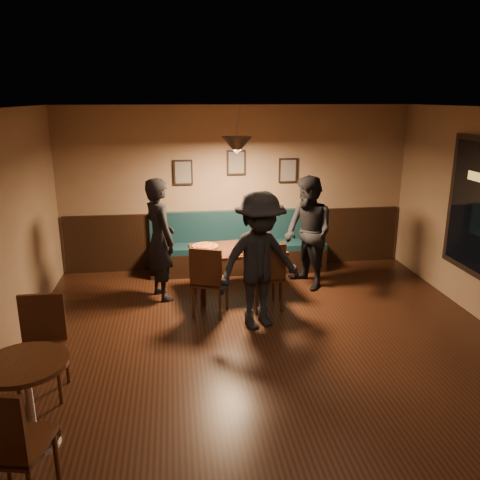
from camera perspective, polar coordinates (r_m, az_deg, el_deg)
The scene contains 26 objects.
floor at distance 5.79m, azimuth 4.07°, elevation -14.19°, with size 7.00×7.00×0.00m, color black.
ceiling at distance 5.00m, azimuth 4.72°, elevation 14.72°, with size 7.00×7.00×0.00m, color silver.
wall_back at distance 8.59m, azimuth -0.46°, elevation 5.95°, with size 6.00×6.00×0.00m, color #8C704F.
wainscot at distance 8.76m, azimuth -0.42°, elevation 0.11°, with size 5.88×0.06×1.00m, color black.
booth_bench at distance 8.51m, azimuth -0.19°, elevation -0.38°, with size 3.00×0.60×1.00m, color #0F232D, non-canonical shape.
picture_left at distance 8.45m, azimuth -6.56°, elevation 7.74°, with size 0.32×0.04×0.42m, color black.
picture_center at distance 8.49m, azimuth -0.44°, elevation 8.91°, with size 0.32×0.04×0.42m, color black.
picture_right at distance 8.67m, azimuth 5.53°, elevation 7.98°, with size 0.32×0.04×0.42m, color black.
pendant_lamp at distance 7.18m, azimuth -0.38°, elevation 10.79°, with size 0.44×0.44×0.25m, color black.
dining_table at distance 7.59m, azimuth -0.35°, elevation -3.53°, with size 1.35×0.87×0.72m, color black.
chair_near_left at distance 6.85m, azimuth -3.45°, elevation -4.58°, with size 0.44×0.44×1.00m, color black, non-canonical shape.
chair_near_right at distance 7.03m, azimuth 2.96°, elevation -4.02°, with size 0.44×0.44×1.00m, color black, non-canonical shape.
diner_left at distance 7.36m, azimuth -9.19°, elevation 0.07°, with size 0.66×0.43×1.82m, color black.
diner_right at distance 7.77m, azimuth 7.85°, elevation 0.80°, with size 0.86×0.67×1.77m, color black.
diner_front at distance 6.34m, azimuth 2.27°, elevation -2.44°, with size 1.16×0.67×1.80m, color black.
pizza_a at distance 7.51m, azimuth -4.03°, elevation -0.72°, with size 0.39×0.39×0.04m, color gold.
pizza_b at distance 7.36m, azimuth 0.33°, elevation -1.06°, with size 0.31×0.31×0.04m, color orange.
pizza_c at distance 7.69m, azimuth 2.49°, elevation -0.29°, with size 0.37×0.37×0.04m, color orange.
soda_glass at distance 7.23m, azimuth 5.01°, elevation -0.89°, with size 0.08×0.08×0.17m, color black.
tabasco_bottle at distance 7.47m, azimuth 3.93°, elevation -0.55°, with size 0.03×0.03×0.11m, color #91040B.
napkin_a at distance 7.64m, azimuth -4.49°, elevation -0.59°, with size 0.13×0.13×0.01m, color #217C39.
napkin_b at distance 7.15m, azimuth -4.16°, elevation -1.74°, with size 0.15×0.15×0.01m, color #217E2F.
cutlery_set at distance 7.11m, azimuth -0.34°, elevation -1.83°, with size 0.02×0.18×0.00m, color silver.
cafe_table at distance 4.84m, azimuth -23.13°, elevation -16.82°, with size 0.74×0.74×0.78m, color black.
cafe_chair_far at distance 5.42m, azimuth -21.96°, elevation -11.59°, with size 0.45×0.45×1.01m, color black, non-canonical shape.
cafe_chair_near at distance 4.19m, azimuth -24.61°, elevation -20.37°, with size 0.47×0.47×1.05m, color black, non-canonical shape.
Camera 1 is at (-1.06, -4.89, 2.92)m, focal length 37.09 mm.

